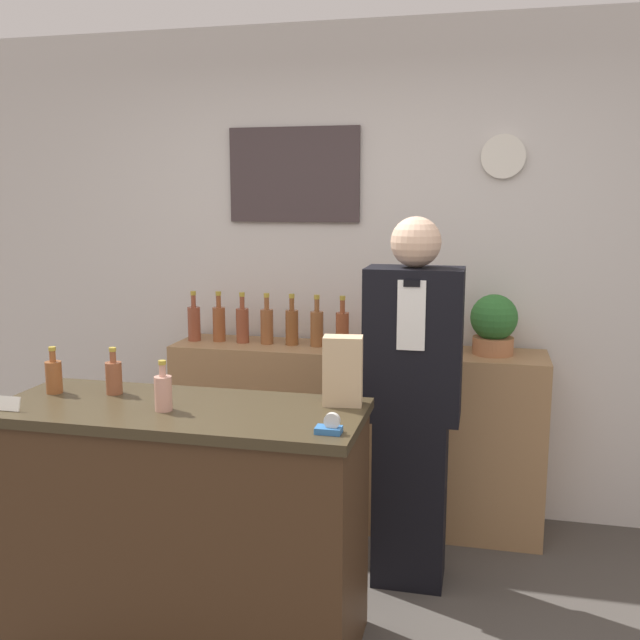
{
  "coord_description": "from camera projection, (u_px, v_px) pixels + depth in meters",
  "views": [
    {
      "loc": [
        0.72,
        -1.94,
        1.77
      ],
      "look_at": [
        0.0,
        1.13,
        1.23
      ],
      "focal_mm": 40.0,
      "sensor_mm": 36.0,
      "label": 1
    }
  ],
  "objects": [
    {
      "name": "shelf_bottle_4",
      "position": [
        292.0,
        326.0,
        3.89
      ],
      "size": [
        0.07,
        0.07,
        0.28
      ],
      "color": "brown",
      "rests_on": "back_shelf"
    },
    {
      "name": "shelf_bottle_6",
      "position": [
        342.0,
        328.0,
        3.81
      ],
      "size": [
        0.07,
        0.07,
        0.28
      ],
      "color": "brown",
      "rests_on": "back_shelf"
    },
    {
      "name": "paper_bag",
      "position": [
        343.0,
        371.0,
        2.74
      ],
      "size": [
        0.16,
        0.11,
        0.27
      ],
      "color": "tan",
      "rests_on": "display_counter"
    },
    {
      "name": "shelf_bottle_8",
      "position": [
        395.0,
        331.0,
        3.74
      ],
      "size": [
        0.07,
        0.07,
        0.28
      ],
      "color": "brown",
      "rests_on": "back_shelf"
    },
    {
      "name": "shelf_bottle_10",
      "position": [
        450.0,
        333.0,
        3.68
      ],
      "size": [
        0.07,
        0.07,
        0.28
      ],
      "color": "brown",
      "rests_on": "back_shelf"
    },
    {
      "name": "display_counter",
      "position": [
        182.0,
        525.0,
        2.82
      ],
      "size": [
        1.43,
        0.58,
        0.98
      ],
      "color": "#422B19",
      "rests_on": "ground_plane"
    },
    {
      "name": "shelf_bottle_5",
      "position": [
        317.0,
        327.0,
        3.85
      ],
      "size": [
        0.07,
        0.07,
        0.28
      ],
      "color": "brown",
      "rests_on": "back_shelf"
    },
    {
      "name": "counter_bottle_1",
      "position": [
        114.0,
        376.0,
        2.9
      ],
      "size": [
        0.07,
        0.07,
        0.19
      ],
      "color": "brown",
      "rests_on": "display_counter"
    },
    {
      "name": "counter_bottle_2",
      "position": [
        163.0,
        392.0,
        2.68
      ],
      "size": [
        0.07,
        0.07,
        0.19
      ],
      "color": "tan",
      "rests_on": "display_counter"
    },
    {
      "name": "shopkeeper",
      "position": [
        412.0,
        406.0,
        3.21
      ],
      "size": [
        0.43,
        0.27,
        1.69
      ],
      "color": "black",
      "rests_on": "ground_plane"
    },
    {
      "name": "price_card_left",
      "position": [
        9.0,
        404.0,
        2.68
      ],
      "size": [
        0.09,
        0.02,
        0.06
      ],
      "color": "white",
      "rests_on": "display_counter"
    },
    {
      "name": "tape_dispenser",
      "position": [
        330.0,
        427.0,
        2.43
      ],
      "size": [
        0.09,
        0.06,
        0.07
      ],
      "color": "#2D66A8",
      "rests_on": "display_counter"
    },
    {
      "name": "shelf_bottle_2",
      "position": [
        242.0,
        324.0,
        3.95
      ],
      "size": [
        0.07,
        0.07,
        0.28
      ],
      "color": "brown",
      "rests_on": "back_shelf"
    },
    {
      "name": "shelf_bottle_7",
      "position": [
        369.0,
        329.0,
        3.8
      ],
      "size": [
        0.07,
        0.07,
        0.28
      ],
      "color": "brown",
      "rests_on": "back_shelf"
    },
    {
      "name": "shelf_bottle_1",
      "position": [
        219.0,
        323.0,
        3.99
      ],
      "size": [
        0.07,
        0.07,
        0.28
      ],
      "color": "brown",
      "rests_on": "back_shelf"
    },
    {
      "name": "shelf_bottle_3",
      "position": [
        267.0,
        325.0,
        3.92
      ],
      "size": [
        0.07,
        0.07,
        0.28
      ],
      "color": "brown",
      "rests_on": "back_shelf"
    },
    {
      "name": "counter_bottle_0",
      "position": [
        54.0,
        376.0,
        2.92
      ],
      "size": [
        0.07,
        0.07,
        0.19
      ],
      "color": "brown",
      "rests_on": "display_counter"
    },
    {
      "name": "back_shelf",
      "position": [
        354.0,
        435.0,
        3.9
      ],
      "size": [
        2.0,
        0.4,
        0.97
      ],
      "color": "#9E754C",
      "rests_on": "ground_plane"
    },
    {
      "name": "shelf_bottle_9",
      "position": [
        422.0,
        332.0,
        3.71
      ],
      "size": [
        0.07,
        0.07,
        0.28
      ],
      "color": "brown",
      "rests_on": "back_shelf"
    },
    {
      "name": "back_wall",
      "position": [
        354.0,
        271.0,
        4.01
      ],
      "size": [
        5.2,
        0.09,
        2.7
      ],
      "color": "silver",
      "rests_on": "ground_plane"
    },
    {
      "name": "shelf_bottle_0",
      "position": [
        194.0,
        322.0,
        4.0
      ],
      "size": [
        0.07,
        0.07,
        0.28
      ],
      "color": "brown",
      "rests_on": "back_shelf"
    },
    {
      "name": "potted_plant",
      "position": [
        494.0,
        324.0,
        3.65
      ],
      "size": [
        0.24,
        0.24,
        0.31
      ],
      "color": "#B27047",
      "rests_on": "back_shelf"
    }
  ]
}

